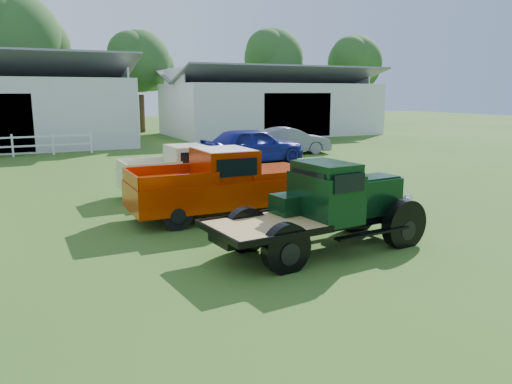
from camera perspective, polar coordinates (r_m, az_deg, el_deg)
name	(u,v)px	position (r m, az deg, el deg)	size (l,w,h in m)	color
ground	(272,249)	(11.06, 1.80, -6.54)	(120.00, 120.00, 0.00)	#335A1B
shed_right	(270,102)	(40.94, 1.61, 10.29)	(16.80, 9.20, 5.20)	silver
tree_b	(19,60)	(43.38, -25.43, 13.45)	(6.90, 6.90, 11.50)	#255721
tree_c	(141,78)	(43.46, -13.06, 12.57)	(5.40, 5.40, 9.00)	#255721
tree_d	(273,74)	(49.02, 2.01, 13.28)	(6.00, 6.00, 10.00)	#255721
tree_e	(354,78)	(51.60, 11.16, 12.70)	(5.70, 5.70, 9.50)	#255721
vintage_flatbed	(322,207)	(10.87, 7.52, -1.68)	(4.87, 1.93, 1.93)	black
red_pickup	(221,183)	(13.74, -4.02, 1.09)	(5.22, 2.01, 1.90)	#A42100
white_pickup	(185,171)	(16.86, -8.10, 2.44)	(4.42, 1.71, 1.62)	beige
misc_car_blue	(253,145)	(24.04, -0.37, 5.35)	(2.05, 5.10, 1.74)	navy
misc_car_grey	(290,141)	(27.98, 3.94, 5.89)	(1.53, 4.39, 1.45)	slate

